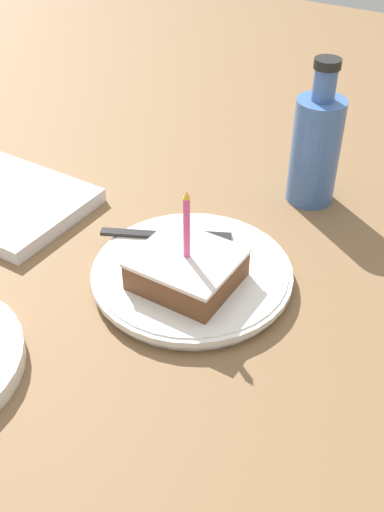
{
  "coord_description": "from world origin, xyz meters",
  "views": [
    {
      "loc": [
        -0.3,
        0.45,
        0.47
      ],
      "look_at": [
        -0.01,
        -0.01,
        0.04
      ],
      "focal_mm": 42.0,
      "sensor_mm": 36.0,
      "label": 1
    }
  ],
  "objects": [
    {
      "name": "fork",
      "position": [
        0.04,
        -0.05,
        0.02
      ],
      "size": [
        0.16,
        0.09,
        0.0
      ],
      "color": "#262626",
      "rests_on": "plate"
    },
    {
      "name": "cake_slice",
      "position": [
        -0.02,
        0.01,
        0.04
      ],
      "size": [
        0.11,
        0.1,
        0.12
      ],
      "color": "brown",
      "rests_on": "plate"
    },
    {
      "name": "ground_plane",
      "position": [
        0.0,
        0.0,
        -0.02
      ],
      "size": [
        2.4,
        2.4,
        0.04
      ],
      "color": "brown",
      "rests_on": "ground"
    },
    {
      "name": "plate",
      "position": [
        -0.01,
        -0.01,
        0.01
      ],
      "size": [
        0.24,
        0.24,
        0.02
      ],
      "color": "white",
      "rests_on": "ground_plane"
    },
    {
      "name": "marble_board",
      "position": [
        0.29,
        -0.01,
        0.01
      ],
      "size": [
        0.21,
        0.18,
        0.02
      ],
      "color": "silver",
      "rests_on": "ground_plane"
    },
    {
      "name": "bottle",
      "position": [
        -0.06,
        -0.26,
        0.08
      ],
      "size": [
        0.07,
        0.07,
        0.2
      ],
      "color": "#3F66A5",
      "rests_on": "ground_plane"
    }
  ]
}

